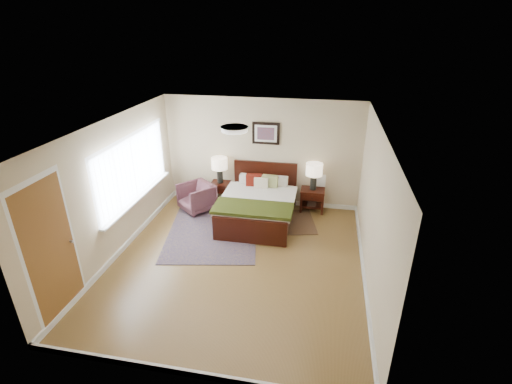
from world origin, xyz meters
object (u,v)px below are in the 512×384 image
nightstand_left (220,187)px  armchair (197,197)px  lamp_left (219,165)px  bed (258,201)px  rug_persian (213,229)px  lamp_right (314,171)px  nightstand_right (312,198)px

nightstand_left → armchair: bearing=-134.5°
nightstand_left → lamp_left: lamp_left is taller
bed → rug_persian: (-0.86, -0.56, -0.47)m
nightstand_left → lamp_right: 2.24m
armchair → rug_persian: bearing=-12.0°
bed → lamp_left: 1.36m
bed → lamp_left: size_ratio=3.14×
lamp_left → armchair: (-0.44, -0.47, -0.64)m
bed → rug_persian: bed is taller
nightstand_left → lamp_left: bearing=90.0°
bed → armchair: size_ratio=2.71×
lamp_right → rug_persian: bearing=-147.4°
lamp_left → lamp_right: (2.17, 0.00, 0.00)m
nightstand_left → armchair: (-0.44, -0.45, -0.09)m
nightstand_left → rug_persian: size_ratio=0.21×
nightstand_left → nightstand_right: size_ratio=0.98×
bed → lamp_right: (1.13, 0.71, 0.49)m
lamp_left → rug_persian: bearing=-81.6°
nightstand_left → lamp_left: size_ratio=0.86×
lamp_right → armchair: (-2.61, -0.47, -0.65)m
bed → nightstand_right: bed is taller
bed → armchair: (-1.49, 0.25, -0.16)m
lamp_left → armchair: lamp_left is taller
lamp_right → armchair: 2.73m
nightstand_right → lamp_left: 2.26m
bed → nightstand_left: (-1.05, 0.69, -0.07)m
lamp_left → lamp_right: bearing=0.0°
nightstand_left → rug_persian: bearing=-81.5°
bed → lamp_right: lamp_right is taller
rug_persian → nightstand_left: bearing=88.2°
nightstand_left → lamp_right: lamp_right is taller
nightstand_left → bed: bearing=-33.4°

